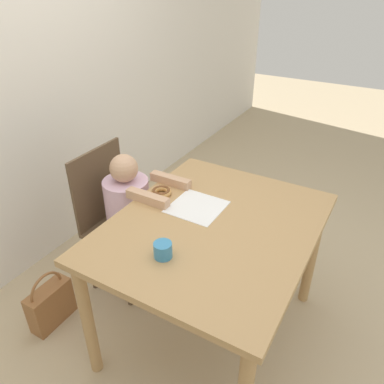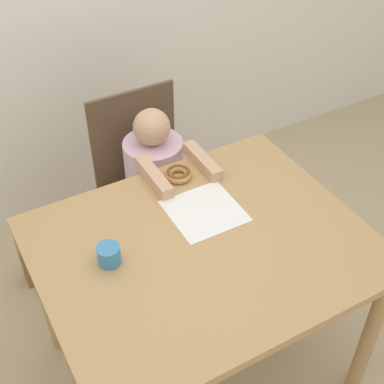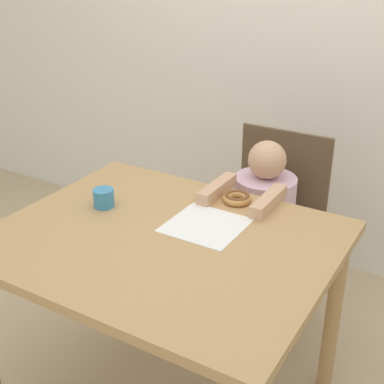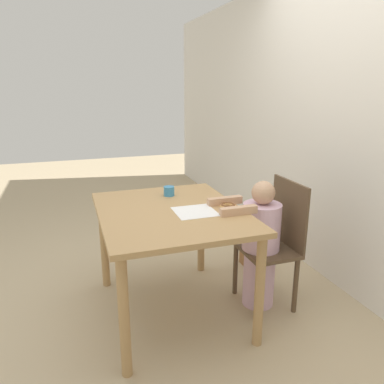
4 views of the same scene
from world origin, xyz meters
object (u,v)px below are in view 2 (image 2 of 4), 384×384
(handbag, at_px, (48,253))
(cup, at_px, (109,255))
(chair, at_px, (146,182))
(child_figure, at_px, (156,197))
(donut, at_px, (178,174))

(handbag, xyz_separation_m, cup, (0.09, -0.76, 0.66))
(chair, relative_size, cup, 11.51)
(chair, distance_m, handbag, 0.63)
(handbag, bearing_deg, child_figure, -22.93)
(child_figure, bearing_deg, chair, 90.00)
(donut, height_order, cup, cup)
(chair, height_order, donut, chair)
(donut, bearing_deg, chair, 88.44)
(cup, bearing_deg, donut, 34.85)
(child_figure, relative_size, cup, 11.71)
(chair, distance_m, cup, 0.85)
(chair, height_order, handbag, chair)
(chair, height_order, child_figure, child_figure)
(cup, bearing_deg, chair, 56.93)
(donut, bearing_deg, cup, -145.15)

